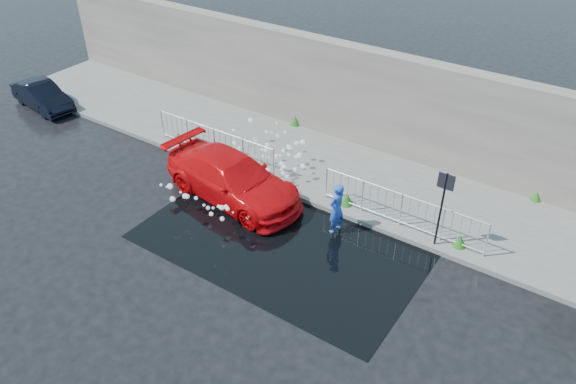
% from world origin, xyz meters
% --- Properties ---
extents(ground, '(90.00, 90.00, 0.00)m').
position_xyz_m(ground, '(0.00, 0.00, 0.00)').
color(ground, black).
rests_on(ground, ground).
extents(pavement, '(30.00, 4.00, 0.15)m').
position_xyz_m(pavement, '(0.00, 5.00, 0.07)').
color(pavement, '#5D5C58').
rests_on(pavement, ground).
extents(curb, '(30.00, 0.25, 0.16)m').
position_xyz_m(curb, '(0.00, 3.00, 0.08)').
color(curb, '#5D5C58').
rests_on(curb, ground).
extents(retaining_wall, '(30.00, 0.60, 3.50)m').
position_xyz_m(retaining_wall, '(0.00, 7.20, 1.90)').
color(retaining_wall, '#645D54').
rests_on(retaining_wall, pavement).
extents(puddle, '(8.00, 5.00, 0.01)m').
position_xyz_m(puddle, '(0.50, 1.00, 0.01)').
color(puddle, black).
rests_on(puddle, ground).
extents(sign_post, '(0.45, 0.06, 2.50)m').
position_xyz_m(sign_post, '(4.20, 3.10, 1.72)').
color(sign_post, black).
rests_on(sign_post, ground).
extents(railing_left, '(5.05, 0.05, 1.10)m').
position_xyz_m(railing_left, '(-4.00, 3.35, 0.74)').
color(railing_left, silver).
rests_on(railing_left, pavement).
extents(railing_right, '(5.05, 0.05, 1.10)m').
position_xyz_m(railing_right, '(3.00, 3.35, 0.74)').
color(railing_right, silver).
rests_on(railing_right, pavement).
extents(weeds, '(12.17, 3.93, 0.39)m').
position_xyz_m(weeds, '(-0.28, 4.47, 0.33)').
color(weeds, '#164C14').
rests_on(weeds, pavement).
extents(water_spray, '(3.54, 5.53, 0.90)m').
position_xyz_m(water_spray, '(-1.88, 2.79, 0.73)').
color(water_spray, white).
rests_on(water_spray, ground).
extents(red_car, '(5.09, 2.58, 1.42)m').
position_xyz_m(red_car, '(-2.05, 1.92, 0.71)').
color(red_car, red).
rests_on(red_car, ground).
extents(dark_car, '(3.38, 1.58, 1.07)m').
position_xyz_m(dark_car, '(-12.58, 2.60, 0.54)').
color(dark_car, black).
rests_on(dark_car, ground).
extents(person, '(0.48, 0.65, 1.62)m').
position_xyz_m(person, '(1.50, 2.22, 0.81)').
color(person, blue).
rests_on(person, ground).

